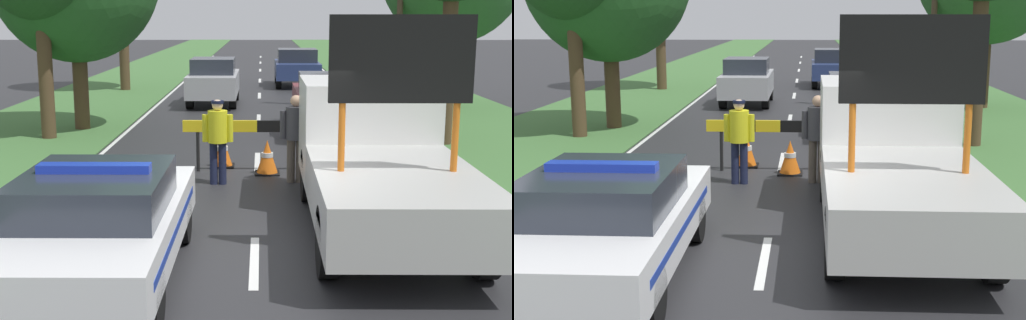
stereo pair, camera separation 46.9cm
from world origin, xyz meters
TOP-DOWN VIEW (x-y plane):
  - ground_plane at (0.00, 0.00)m, footprint 160.00×160.00m
  - lane_markings at (0.00, 16.02)m, footprint 7.38×60.42m
  - grass_verge_left at (-6.20, 20.00)m, footprint 4.93×120.00m
  - grass_verge_right at (6.20, 20.00)m, footprint 4.93×120.00m
  - police_car at (-1.87, -0.91)m, footprint 1.89×4.77m
  - work_truck at (1.87, 1.55)m, footprint 2.17×5.85m
  - road_barrier at (-0.00, 5.24)m, footprint 3.05×0.08m
  - police_officer at (-0.74, 4.11)m, footprint 0.58×0.37m
  - pedestrian_civilian at (0.75, 4.29)m, footprint 0.61×0.39m
  - traffic_cone_centre_front at (-0.75, 5.72)m, footprint 0.51×0.51m
  - traffic_cone_near_truck at (0.21, 5.01)m, footprint 0.50×0.50m
  - queued_car_wagon_maroon at (1.97, 10.14)m, footprint 1.91×4.32m
  - queued_car_sedan_silver at (-1.63, 16.29)m, footprint 1.71×4.00m
  - queued_car_hatch_blue at (1.67, 22.99)m, footprint 1.93×4.03m

SIDE VIEW (x-z plane):
  - ground_plane at x=0.00m, z-range 0.00..0.00m
  - lane_markings at x=0.00m, z-range 0.00..0.01m
  - grass_verge_left at x=-6.20m, z-range 0.00..0.03m
  - grass_verge_right at x=6.20m, z-range 0.00..0.03m
  - traffic_cone_near_truck at x=0.21m, z-range 0.00..0.69m
  - traffic_cone_centre_front at x=-0.75m, z-range 0.00..0.69m
  - police_car at x=-1.87m, z-range -0.01..1.47m
  - queued_car_sedan_silver at x=-1.63m, z-range 0.02..1.68m
  - queued_car_wagon_maroon at x=1.97m, z-range 0.05..1.67m
  - queued_car_hatch_blue at x=1.67m, z-range 0.03..1.69m
  - road_barrier at x=0.00m, z-range 0.35..1.41m
  - police_officer at x=-0.74m, z-range 0.15..1.78m
  - pedestrian_civilian at x=0.75m, z-range 0.15..1.84m
  - work_truck at x=1.87m, z-range -0.53..2.67m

